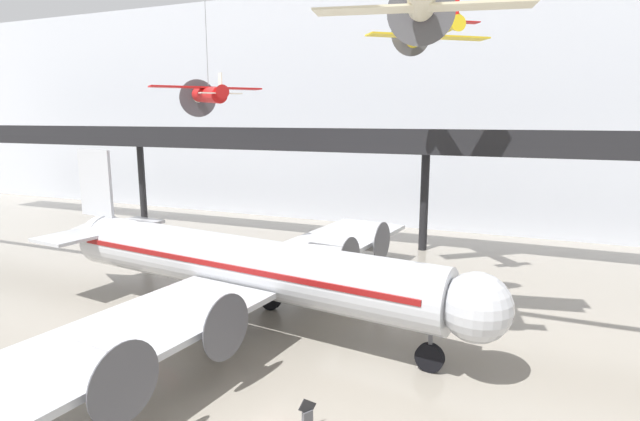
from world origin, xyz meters
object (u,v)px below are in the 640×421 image
(suspended_plane_red_highwing, at_px, (209,94))
(suspended_plane_yellow_lowwing, at_px, (431,31))
(info_sign_pedestal, at_px, (307,417))
(airliner_silver_main, at_px, (238,265))

(suspended_plane_red_highwing, relative_size, suspended_plane_yellow_lowwing, 1.18)
(suspended_plane_yellow_lowwing, xyz_separation_m, info_sign_pedestal, (-0.49, -18.33, -16.13))
(airliner_silver_main, xyz_separation_m, suspended_plane_red_highwing, (-5.40, 5.68, 9.36))
(suspended_plane_red_highwing, height_order, info_sign_pedestal, suspended_plane_red_highwing)
(airliner_silver_main, bearing_deg, suspended_plane_red_highwing, 140.70)
(info_sign_pedestal, bearing_deg, airliner_silver_main, 167.46)
(airliner_silver_main, height_order, suspended_plane_red_highwing, suspended_plane_red_highwing)
(suspended_plane_red_highwing, relative_size, info_sign_pedestal, 6.99)
(airliner_silver_main, height_order, suspended_plane_yellow_lowwing, suspended_plane_yellow_lowwing)
(suspended_plane_yellow_lowwing, bearing_deg, suspended_plane_red_highwing, 74.87)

